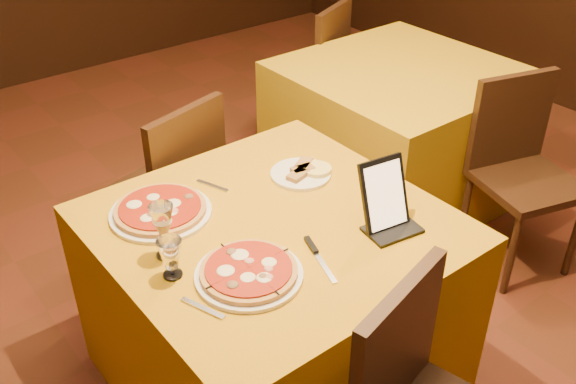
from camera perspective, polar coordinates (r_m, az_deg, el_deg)
floor at (r=2.77m, az=0.98°, el=-13.74°), size 6.00×7.00×0.01m
main_table at (r=2.41m, az=-1.25°, el=-9.95°), size 1.10×1.10×0.75m
side_table at (r=3.58m, az=9.66°, el=5.19°), size 1.10×1.10×0.75m
chair_main_far at (r=2.93m, az=-11.13°, el=0.11°), size 0.57×0.57×0.91m
chair_side_near at (r=3.14m, az=20.57°, el=0.82°), size 0.53×0.53×0.91m
chair_side_far at (r=4.07m, az=1.43°, el=10.39°), size 0.54×0.54×0.91m
pizza_near at (r=1.94m, az=-3.51°, el=-7.18°), size 0.33×0.33×0.03m
pizza_far at (r=2.24m, az=-11.26°, el=-1.66°), size 0.35×0.35×0.03m
cutlet_dish at (r=2.41m, az=1.13°, el=1.73°), size 0.23×0.23×0.03m
wine_glass at (r=2.00m, az=-11.00°, el=-3.41°), size 0.07×0.07×0.19m
water_glass at (r=1.94m, az=-10.37°, el=-5.83°), size 0.09×0.09×0.13m
tablet at (r=2.11m, az=8.54°, el=-0.21°), size 0.18×0.12×0.23m
knife at (r=2.00m, az=2.99°, el=-6.25°), size 0.08×0.21×0.01m
fork_near at (r=1.85m, az=-7.59°, el=-10.19°), size 0.07×0.15×0.01m
fork_far at (r=2.37m, az=-6.74°, el=0.56°), size 0.06×0.14×0.01m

